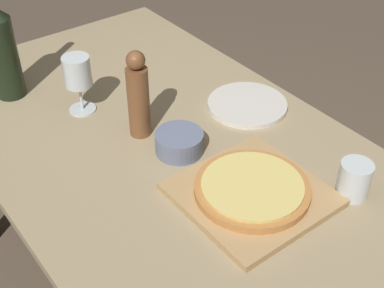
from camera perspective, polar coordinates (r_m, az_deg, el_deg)
name	(u,v)px	position (r m, az deg, el deg)	size (l,w,h in m)	color
dining_table	(194,190)	(1.39, 0.27, -4.98)	(0.87, 1.79, 0.74)	#9E8966
cutting_board	(252,195)	(1.26, 6.38, -5.38)	(0.32, 0.32, 0.02)	tan
pizza	(252,188)	(1.24, 6.44, -4.69)	(0.27, 0.27, 0.02)	#BC7A3D
wine_bottle	(2,50)	(1.63, -19.62, 9.39)	(0.09, 0.09, 0.37)	black
pepper_mill	(138,96)	(1.39, -5.77, 5.09)	(0.06, 0.06, 0.25)	brown
wine_glass	(77,74)	(1.51, -12.13, 7.34)	(0.08, 0.08, 0.17)	silver
small_bowl	(179,143)	(1.37, -1.36, 0.15)	(0.12, 0.12, 0.06)	slate
drinking_tumbler	(354,179)	(1.29, 16.93, -3.64)	(0.08, 0.08, 0.09)	silver
dinner_plate	(247,104)	(1.56, 5.92, 4.21)	(0.23, 0.23, 0.01)	silver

